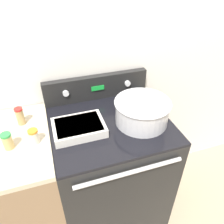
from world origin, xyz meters
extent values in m
cube|color=silver|center=(0.00, 0.68, 1.25)|extent=(8.00, 0.05, 2.50)
cube|color=black|center=(0.00, 0.32, 0.47)|extent=(0.73, 0.65, 0.94)
cube|color=black|center=(0.00, 0.32, 0.95)|extent=(0.73, 0.65, 0.02)
cylinder|color=silver|center=(0.00, -0.02, 0.88)|extent=(0.60, 0.02, 0.02)
cube|color=black|center=(0.00, 0.62, 1.04)|extent=(0.73, 0.05, 0.17)
cylinder|color=white|center=(-0.22, 0.59, 1.05)|extent=(0.04, 0.02, 0.04)
cylinder|color=white|center=(0.22, 0.59, 1.05)|extent=(0.04, 0.02, 0.04)
cube|color=green|center=(0.00, 0.59, 1.05)|extent=(0.09, 0.01, 0.03)
cube|color=#896B4C|center=(-0.60, 0.32, 0.47)|extent=(0.48, 0.65, 0.94)
cube|color=beige|center=(-0.60, 0.32, 0.95)|extent=(0.48, 0.65, 0.03)
cylinder|color=silver|center=(0.19, 0.27, 1.03)|extent=(0.32, 0.32, 0.15)
torus|color=silver|center=(0.19, 0.27, 1.10)|extent=(0.34, 0.34, 0.01)
cylinder|color=beige|center=(0.19, 0.27, 1.08)|extent=(0.29, 0.29, 0.02)
cube|color=silver|center=(-0.20, 0.30, 0.98)|extent=(0.29, 0.22, 0.05)
cube|color=tan|center=(-0.20, 0.30, 0.99)|extent=(0.26, 0.19, 0.03)
cylinder|color=teal|center=(0.35, 0.45, 0.96)|extent=(0.01, 0.24, 0.01)
sphere|color=teal|center=(0.35, 0.33, 0.99)|extent=(0.06, 0.06, 0.06)
cylinder|color=beige|center=(-0.44, 0.27, 1.00)|extent=(0.05, 0.05, 0.07)
cylinder|color=orange|center=(-0.44, 0.27, 1.05)|extent=(0.05, 0.05, 0.01)
cylinder|color=tan|center=(-0.51, 0.46, 1.02)|extent=(0.05, 0.05, 0.10)
cylinder|color=red|center=(-0.51, 0.46, 1.07)|extent=(0.05, 0.05, 0.01)
cylinder|color=tan|center=(-0.57, 0.27, 1.01)|extent=(0.05, 0.05, 0.08)
cylinder|color=green|center=(-0.57, 0.27, 1.05)|extent=(0.05, 0.05, 0.01)
camera|label=1|loc=(-0.32, -0.68, 1.80)|focal=35.00mm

